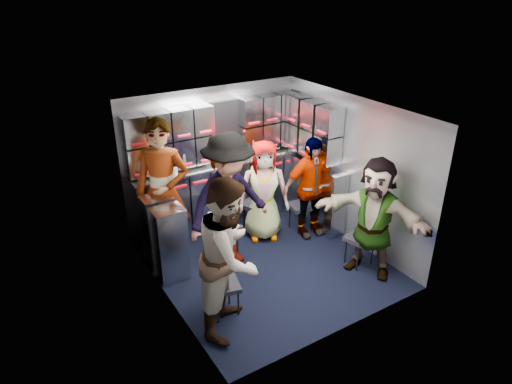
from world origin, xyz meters
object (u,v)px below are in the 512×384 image
jump_seat_mid_right (301,207)px  attendant_arc_c (263,191)px  attendant_standing (163,192)px  jump_seat_near_right (360,239)px  attendant_arc_e (374,217)px  jump_seat_mid_left (223,230)px  attendant_arc_b (229,202)px  attendant_arc_a (230,256)px  attendant_arc_d (310,188)px  jump_seat_near_left (223,287)px  jump_seat_center (257,206)px

jump_seat_mid_right → attendant_arc_c: attendant_arc_c is taller
attendant_standing → jump_seat_near_right: bearing=-0.0°
jump_seat_mid_right → attendant_arc_e: size_ratio=0.26×
jump_seat_mid_left → jump_seat_mid_right: bearing=2.5°
jump_seat_mid_left → attendant_arc_b: attendant_arc_b is taller
jump_seat_near_right → attendant_arc_c: attendant_arc_c is taller
attendant_arc_c → jump_seat_near_right: bearing=-36.5°
attendant_arc_a → attendant_arc_d: 2.22m
jump_seat_near_right → attendant_arc_e: attendant_arc_e is taller
attendant_arc_c → attendant_arc_d: attendant_arc_d is taller
attendant_standing → jump_seat_near_left: bearing=-50.6°
jump_seat_near_right → jump_seat_center: bearing=115.6°
attendant_arc_e → jump_seat_center: bearing=176.3°
jump_seat_near_left → attendant_arc_a: attendant_arc_a is taller
attendant_arc_d → attendant_arc_b: bearing=-173.3°
attendant_arc_b → attendant_arc_d: 1.36m
attendant_arc_b → attendant_arc_c: (0.74, 0.34, -0.17)m
attendant_arc_a → attendant_arc_e: 2.01m
jump_seat_mid_right → attendant_arc_d: size_ratio=0.27×
jump_seat_mid_right → attendant_arc_b: 1.48m
attendant_arc_d → attendant_arc_e: 1.18m
attendant_arc_e → attendant_arc_a: bearing=-118.8°
jump_seat_center → attendant_arc_c: (0.00, -0.18, 0.32)m
attendant_arc_a → jump_seat_mid_left: bearing=20.1°
jump_seat_center → attendant_arc_e: (0.70, -1.64, 0.37)m
jump_seat_center → jump_seat_mid_right: jump_seat_center is taller
attendant_arc_d → attendant_arc_c: bearing=159.0°
attendant_arc_e → attendant_arc_c: bearing=178.8°
jump_seat_mid_left → attendant_arc_c: size_ratio=0.32×
jump_seat_mid_left → attendant_arc_c: (0.74, 0.16, 0.33)m
jump_seat_near_right → jump_seat_mid_left: bearing=142.3°
jump_seat_mid_right → attendant_standing: size_ratio=0.21×
jump_seat_near_left → jump_seat_mid_left: (0.56, 1.05, 0.05)m
attendant_arc_b → attendant_arc_d: bearing=-5.0°
jump_seat_near_left → attendant_arc_c: size_ratio=0.28×
jump_seat_mid_right → attendant_arc_b: (-1.35, -0.24, 0.55)m
jump_seat_mid_left → attendant_arc_c: bearing=12.5°
jump_seat_near_right → attendant_arc_b: (-1.45, 0.94, 0.54)m
attendant_arc_d → attendant_standing: bearing=169.7°
jump_seat_mid_right → attendant_arc_d: 0.43m
jump_seat_mid_right → jump_seat_near_right: 1.18m
jump_seat_mid_right → jump_seat_mid_left: bearing=-177.5°
attendant_arc_c → jump_seat_near_left: bearing=-112.3°
attendant_arc_a → attendant_standing: bearing=48.0°
jump_seat_mid_left → jump_seat_center: 0.82m
attendant_arc_b → attendant_arc_e: size_ratio=1.15×
jump_seat_center → attendant_arc_b: attendant_arc_b is taller
jump_seat_center → jump_seat_mid_right: 0.68m
jump_seat_mid_left → jump_seat_near_left: bearing=-118.2°
attendant_arc_d → jump_seat_mid_right: bearing=94.2°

